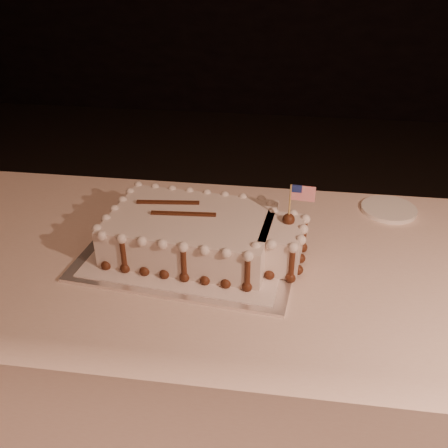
# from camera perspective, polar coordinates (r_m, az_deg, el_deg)

# --- Properties ---
(banquet_table) EXTENTS (2.40, 0.80, 0.75)m
(banquet_table) POSITION_cam_1_polar(r_m,az_deg,el_deg) (1.47, 12.23, -16.93)
(banquet_table) COLOR beige
(banquet_table) RESTS_ON ground
(cake_board) EXTENTS (0.55, 0.44, 0.01)m
(cake_board) POSITION_cam_1_polar(r_m,az_deg,el_deg) (1.24, -3.66, -3.00)
(cake_board) COLOR white
(cake_board) RESTS_ON banquet_table
(doily) EXTENTS (0.49, 0.40, 0.00)m
(doily) POSITION_cam_1_polar(r_m,az_deg,el_deg) (1.24, -3.67, -2.81)
(doily) COLOR silver
(doily) RESTS_ON cake_board
(sheet_cake) EXTENTS (0.50, 0.32, 0.19)m
(sheet_cake) POSITION_cam_1_polar(r_m,az_deg,el_deg) (1.21, -2.50, -1.11)
(sheet_cake) COLOR silver
(sheet_cake) RESTS_ON doily
(side_plate) EXTENTS (0.15, 0.15, 0.01)m
(side_plate) POSITION_cam_1_polar(r_m,az_deg,el_deg) (1.49, 18.32, 1.61)
(side_plate) COLOR white
(side_plate) RESTS_ON banquet_table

